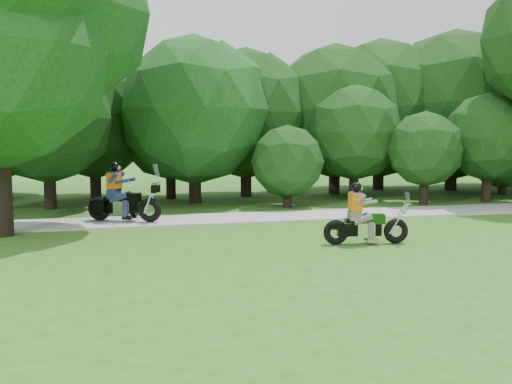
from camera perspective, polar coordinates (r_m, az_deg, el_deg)
name	(u,v)px	position (r m, az deg, el deg)	size (l,w,h in m)	color
ground	(477,269)	(12.95, 21.22, -7.19)	(100.00, 100.00, 0.00)	#28621C
walkway	(336,214)	(19.92, 8.02, -2.23)	(60.00, 2.20, 0.06)	#A4A49F
tree_line	(301,115)	(26.03, 4.55, 7.67)	(39.09, 11.35, 7.82)	black
chopper_motorcycle	(362,221)	(14.84, 10.56, -2.91)	(2.24, 0.70, 1.60)	black
touring_motorcycle	(120,200)	(18.46, -13.49, -0.76)	(2.33, 1.48, 1.88)	black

